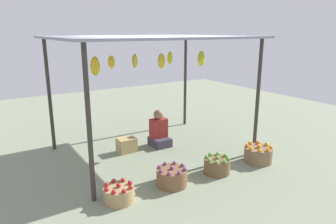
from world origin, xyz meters
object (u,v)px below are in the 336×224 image
(wooden_crate_near_vendor, at_px, (127,145))
(basket_oranges, at_px, (258,154))
(basket_purple_onions, at_px, (172,177))
(basket_green_apples, at_px, (217,165))
(vendor_person, at_px, (159,132))
(basket_red_apples, at_px, (119,194))

(wooden_crate_near_vendor, bearing_deg, basket_oranges, -43.73)
(basket_purple_onions, relative_size, basket_green_apples, 1.09)
(wooden_crate_near_vendor, bearing_deg, vendor_person, -3.65)
(basket_green_apples, distance_m, basket_oranges, 0.97)
(basket_green_apples, xyz_separation_m, basket_oranges, (0.96, -0.05, 0.01))
(basket_oranges, bearing_deg, wooden_crate_near_vendor, 136.27)
(basket_oranges, bearing_deg, basket_purple_onions, 176.79)
(vendor_person, bearing_deg, wooden_crate_near_vendor, 176.35)
(basket_green_apples, xyz_separation_m, wooden_crate_near_vendor, (-0.89, 1.72, 0.01))
(basket_red_apples, distance_m, basket_oranges, 2.76)
(basket_purple_onions, relative_size, basket_oranges, 0.94)
(basket_red_apples, xyz_separation_m, wooden_crate_near_vendor, (0.90, 1.66, 0.02))
(basket_purple_onions, xyz_separation_m, basket_green_apples, (0.89, -0.05, -0.00))
(basket_purple_onions, height_order, basket_oranges, basket_oranges)
(basket_purple_onions, bearing_deg, basket_green_apples, -3.29)
(vendor_person, distance_m, basket_purple_onions, 1.79)
(basket_oranges, bearing_deg, vendor_person, 122.89)
(basket_oranges, height_order, wooden_crate_near_vendor, basket_oranges)
(basket_purple_onions, height_order, basket_green_apples, basket_purple_onions)
(vendor_person, bearing_deg, basket_oranges, -57.11)
(basket_purple_onions, distance_m, wooden_crate_near_vendor, 1.67)
(vendor_person, xyz_separation_m, basket_purple_onions, (-0.74, -1.62, -0.16))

